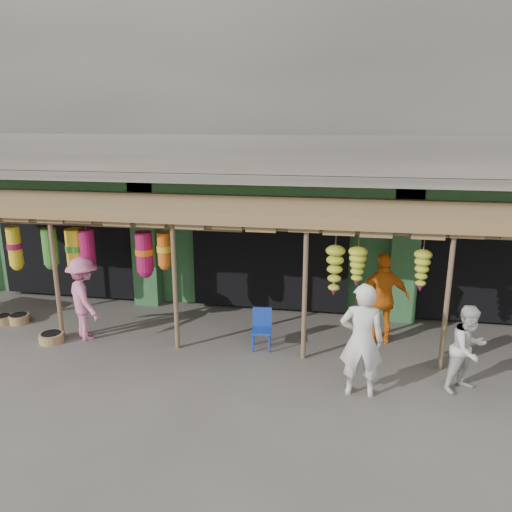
% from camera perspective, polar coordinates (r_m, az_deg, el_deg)
% --- Properties ---
extents(ground, '(80.00, 80.00, 0.00)m').
position_cam_1_polar(ground, '(10.06, -0.29, -10.60)').
color(ground, '#514C47').
rests_on(ground, ground).
extents(building, '(16.40, 6.80, 7.00)m').
position_cam_1_polar(building, '(13.89, 3.36, 11.10)').
color(building, gray).
rests_on(building, ground).
extents(awning, '(14.00, 2.70, 2.79)m').
position_cam_1_polar(awning, '(10.02, -0.42, 4.86)').
color(awning, brown).
rests_on(awning, ground).
extents(blue_chair, '(0.42, 0.43, 0.81)m').
position_cam_1_polar(blue_chair, '(9.97, 0.67, -8.01)').
color(blue_chair, '#1939A3').
rests_on(blue_chair, ground).
extents(basket_left, '(0.52, 0.52, 0.19)m').
position_cam_1_polar(basket_left, '(12.44, -25.45, -6.48)').
color(basket_left, olive).
rests_on(basket_left, ground).
extents(basket_mid, '(0.58, 0.58, 0.19)m').
position_cam_1_polar(basket_mid, '(11.14, -22.34, -8.62)').
color(basket_mid, '#936541').
rests_on(basket_mid, ground).
extents(basket_right, '(0.44, 0.44, 0.18)m').
position_cam_1_polar(basket_right, '(12.54, -26.92, -6.50)').
color(basket_right, '#8D6242').
rests_on(basket_right, ground).
extents(person_front, '(0.71, 0.46, 1.93)m').
position_cam_1_polar(person_front, '(8.33, 11.96, -9.40)').
color(person_front, silver).
rests_on(person_front, ground).
extents(person_right, '(0.93, 0.90, 1.50)m').
position_cam_1_polar(person_right, '(9.06, 23.10, -9.76)').
color(person_right, silver).
rests_on(person_right, ground).
extents(person_vendor, '(1.18, 0.72, 1.88)m').
position_cam_1_polar(person_vendor, '(10.32, 14.26, -4.76)').
color(person_vendor, orange).
rests_on(person_vendor, ground).
extents(person_shopper, '(1.26, 1.24, 1.74)m').
position_cam_1_polar(person_shopper, '(10.80, -19.03, -4.62)').
color(person_shopper, pink).
rests_on(person_shopper, ground).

